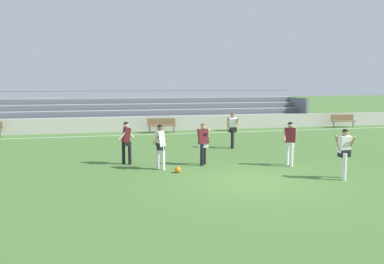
% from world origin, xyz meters
% --- Properties ---
extents(ground_plane, '(160.00, 160.00, 0.00)m').
position_xyz_m(ground_plane, '(0.00, 0.00, 0.00)').
color(ground_plane, '#477033').
extents(field_line_sideline, '(44.00, 0.12, 0.01)m').
position_xyz_m(field_line_sideline, '(0.00, 12.63, 0.00)').
color(field_line_sideline, white).
rests_on(field_line_sideline, ground).
extents(sideline_wall, '(48.00, 0.16, 0.96)m').
position_xyz_m(sideline_wall, '(0.00, 14.39, 0.48)').
color(sideline_wall, '#BCB7AD').
rests_on(sideline_wall, ground).
extents(bleacher_stand, '(24.52, 3.25, 2.62)m').
position_xyz_m(bleacher_stand, '(-1.61, 16.76, 1.12)').
color(bleacher_stand, '#B2B2B7').
rests_on(bleacher_stand, ground).
extents(bench_near_bin, '(1.80, 0.40, 0.90)m').
position_xyz_m(bench_near_bin, '(12.42, 13.46, 0.55)').
color(bench_near_bin, brown).
rests_on(bench_near_bin, ground).
extents(bench_far_left, '(1.80, 0.40, 0.90)m').
position_xyz_m(bench_far_left, '(-0.72, 13.46, 0.55)').
color(bench_far_left, brown).
rests_on(bench_far_left, ground).
extents(trash_bin, '(0.48, 0.48, 0.75)m').
position_xyz_m(trash_bin, '(3.93, 13.43, 0.38)').
color(trash_bin, yellow).
rests_on(trash_bin, ground).
extents(player_dark_pressing_high, '(0.44, 0.45, 1.62)m').
position_xyz_m(player_dark_pressing_high, '(-0.83, 2.96, 0.96)').
color(player_dark_pressing_high, black).
rests_on(player_dark_pressing_high, ground).
extents(player_white_overlapping, '(0.63, 0.48, 1.66)m').
position_xyz_m(player_white_overlapping, '(-2.56, 2.56, 0.98)').
color(player_white_overlapping, white).
rests_on(player_white_overlapping, ground).
extents(player_white_on_ball, '(0.44, 0.57, 1.67)m').
position_xyz_m(player_white_on_ball, '(3.07, -0.32, 0.99)').
color(player_white_on_ball, white).
rests_on(player_white_on_ball, ground).
extents(player_dark_challenging, '(0.66, 0.47, 1.66)m').
position_xyz_m(player_dark_challenging, '(-3.68, 3.81, 0.99)').
color(player_dark_challenging, black).
rests_on(player_dark_challenging, ground).
extents(player_white_trailing_run, '(0.45, 0.49, 1.71)m').
position_xyz_m(player_white_trailing_run, '(1.62, 6.53, 1.02)').
color(player_white_trailing_run, black).
rests_on(player_white_trailing_run, ground).
extents(player_dark_dropping_back, '(0.60, 0.48, 1.69)m').
position_xyz_m(player_dark_dropping_back, '(2.35, 2.06, 1.01)').
color(player_dark_dropping_back, white).
rests_on(player_dark_dropping_back, ground).
extents(soccer_ball, '(0.22, 0.22, 0.22)m').
position_xyz_m(soccer_ball, '(-2.06, 1.85, 0.11)').
color(soccer_ball, orange).
rests_on(soccer_ball, ground).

